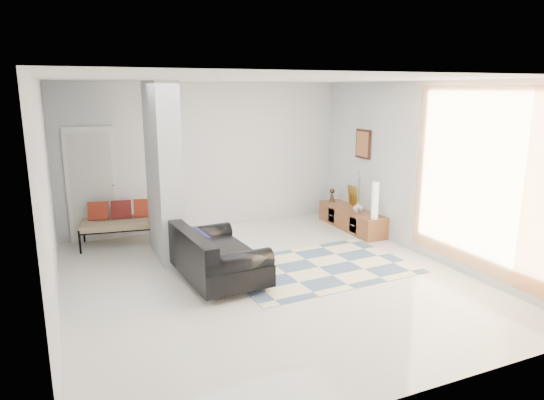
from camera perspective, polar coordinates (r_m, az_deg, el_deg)
name	(u,v)px	position (r m, az deg, el deg)	size (l,w,h in m)	color
floor	(267,279)	(7.06, -0.55, -9.30)	(6.00, 6.00, 0.00)	silver
ceiling	(267,79)	(6.53, -0.60, 14.05)	(6.00, 6.00, 0.00)	white
wall_back	(206,156)	(9.45, -7.82, 5.10)	(6.00, 6.00, 0.00)	silver
wall_front	(411,248)	(4.16, 16.08, -5.44)	(6.00, 6.00, 0.00)	silver
wall_left	(48,202)	(6.14, -24.86, -0.26)	(6.00, 6.00, 0.00)	silver
wall_right	(425,170)	(8.13, 17.56, 3.34)	(6.00, 6.00, 0.00)	silver
partition_column	(163,171)	(7.85, -12.68, 3.30)	(0.35, 1.20, 2.80)	#A6ACAE
hallway_door	(92,185)	(9.13, -20.43, 1.70)	(0.85, 0.06, 2.04)	white
curtain	(478,180)	(7.26, 23.06, 2.20)	(2.55, 2.55, 0.00)	#F99641
wall_art	(363,144)	(9.41, 10.68, 6.50)	(0.04, 0.45, 0.55)	#3A1A0F
media_console	(351,219)	(9.57, 9.33, -2.16)	(0.45, 1.76, 0.80)	brown
loveseat	(214,257)	(6.95, -6.86, -6.68)	(1.10, 1.74, 0.76)	silver
daybed	(129,220)	(8.86, -16.51, -2.32)	(1.74, 0.94, 0.77)	black
area_rug	(319,267)	(7.52, 5.50, -7.89)	(2.76, 1.84, 0.01)	beige
cylinder_lamp	(375,200)	(8.82, 12.04, -0.06)	(0.12, 0.12, 0.66)	white
bronze_figurine	(332,195)	(10.01, 7.09, 0.53)	(0.14, 0.14, 0.27)	black
vase	(358,207)	(9.24, 10.07, -0.84)	(0.19, 0.19, 0.20)	silver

